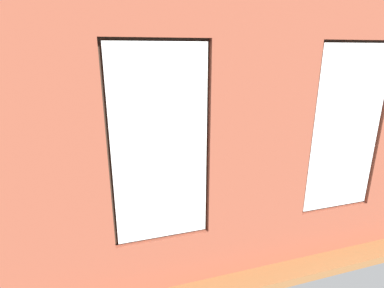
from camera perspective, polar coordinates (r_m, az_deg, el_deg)
ground_plane at (r=6.18m, az=-0.25°, el=-7.38°), size 6.25×6.00×0.10m
brick_wall_with_windows at (r=3.37m, az=12.66°, el=-1.25°), size 5.65×0.30×3.05m
white_wall_right at (r=5.40m, az=-29.13°, el=4.32°), size 0.10×5.00×3.05m
couch_by_window at (r=4.44m, az=9.46°, el=-12.76°), size 2.00×0.87×0.80m
couch_left at (r=6.36m, az=20.51°, el=-4.13°), size 0.96×1.96×0.80m
coffee_table at (r=6.10m, az=-3.57°, el=-3.25°), size 1.35×0.76×0.45m
cup_ceramic at (r=6.06m, az=-3.58°, el=-2.36°), size 0.07×0.07×0.09m
candle_jar at (r=5.97m, az=-2.39°, el=-2.42°), size 0.08×0.08×0.13m
table_plant_small at (r=5.84m, az=-7.19°, el=-2.10°), size 0.18×0.18×0.28m
remote_gray at (r=6.13m, az=-5.32°, el=-2.50°), size 0.14×0.16×0.02m
remote_silver at (r=6.28m, az=-0.58°, el=-1.91°), size 0.18×0.12×0.02m
media_console at (r=5.72m, az=-24.33°, el=-7.75°), size 1.15×0.42×0.52m
tv_flatscreen at (r=5.51m, az=-25.09°, el=-2.11°), size 0.91×0.20×0.66m
papasan_chair at (r=7.66m, az=-12.17°, el=0.96°), size 1.01×1.01×0.66m
potted_plant_by_left_couch at (r=7.22m, az=11.41°, el=0.29°), size 0.38×0.38×0.66m
potted_plant_between_couches at (r=5.15m, az=24.08°, el=-7.32°), size 0.50×0.50×0.81m
potted_plant_foreground_right at (r=7.58m, az=-20.71°, el=2.27°), size 1.00×0.92×1.22m
potted_plant_beside_window_right at (r=3.77m, az=-16.10°, el=-12.10°), size 0.81×0.81×1.12m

